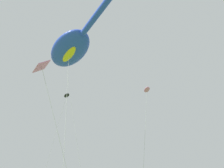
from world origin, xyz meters
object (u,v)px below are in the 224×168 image
small_kite_bird_shape (147,92)px  small_kite_diamond_red (65,57)px  big_show_kite (72,47)px  small_kite_tiny_distant (43,74)px  small_kite_delta_white (66,97)px

small_kite_bird_shape → small_kite_diamond_red: small_kite_diamond_red is taller
big_show_kite → small_kite_diamond_red: (1.30, 4.05, 2.43)m
small_kite_diamond_red → small_kite_tiny_distant: small_kite_diamond_red is taller
big_show_kite → small_kite_bird_shape: 7.45m
small_kite_tiny_distant → small_kite_bird_shape: bearing=-171.1°
big_show_kite → small_kite_delta_white: 14.84m
big_show_kite → small_kite_diamond_red: small_kite_diamond_red is taller
small_kite_tiny_distant → small_kite_diamond_red: bearing=-122.7°
small_kite_delta_white → small_kite_tiny_distant: (-9.52, -16.52, -10.63)m
small_kite_bird_shape → small_kite_delta_white: 15.79m
small_kite_bird_shape → small_kite_delta_white: size_ratio=0.67×
big_show_kite → small_kite_diamond_red: bearing=-12.5°
small_kite_bird_shape → small_kite_diamond_red: 9.32m
small_kite_diamond_red → small_kite_delta_white: 10.24m
small_kite_tiny_distant → big_show_kite: bearing=-133.1°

